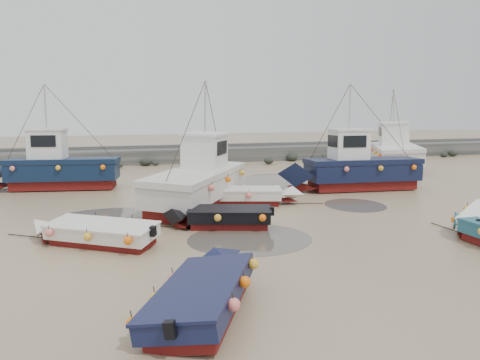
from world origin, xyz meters
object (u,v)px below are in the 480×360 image
at_px(dinghy_4, 221,215).
at_px(dinghy_5, 256,194).
at_px(cabin_boat_2, 353,167).
at_px(cabin_boat_0, 53,167).
at_px(person, 205,203).
at_px(cabin_boat_3, 395,151).
at_px(dinghy_0, 94,230).
at_px(cabin_boat_1, 201,179).
at_px(dinghy_1, 208,289).

xyz_separation_m(dinghy_4, dinghy_5, (2.67, 4.01, 0.00)).
bearing_deg(cabin_boat_2, cabin_boat_0, 78.54).
xyz_separation_m(cabin_boat_2, person, (-9.24, -1.54, -1.35)).
distance_m(dinghy_4, cabin_boat_3, 22.63).
bearing_deg(cabin_boat_0, dinghy_5, -116.29).
distance_m(dinghy_5, cabin_boat_3, 18.06).
relative_size(dinghy_0, cabin_boat_2, 0.59).
relative_size(dinghy_0, person, 3.44).
height_order(cabin_boat_0, cabin_boat_2, same).
relative_size(dinghy_0, dinghy_4, 1.03).
relative_size(cabin_boat_1, cabin_boat_3, 1.00).
bearing_deg(cabin_boat_1, cabin_boat_3, 60.49).
bearing_deg(cabin_boat_1, cabin_boat_0, 171.41).
distance_m(dinghy_5, cabin_boat_1, 2.89).
height_order(dinghy_1, cabin_boat_1, cabin_boat_1).
bearing_deg(cabin_boat_1, cabin_boat_2, 42.26).
height_order(dinghy_5, cabin_boat_2, cabin_boat_2).
bearing_deg(person, cabin_boat_1, 33.92).
distance_m(cabin_boat_2, person, 9.47).
height_order(dinghy_4, cabin_boat_0, cabin_boat_0).
relative_size(dinghy_5, cabin_boat_2, 0.56).
xyz_separation_m(cabin_boat_0, cabin_boat_1, (7.90, -6.51, -0.05)).
xyz_separation_m(dinghy_5, cabin_boat_0, (-10.61, 7.13, 0.81)).
relative_size(dinghy_0, dinghy_5, 1.05).
height_order(cabin_boat_1, cabin_boat_2, same).
bearing_deg(cabin_boat_2, cabin_boat_1, 104.73).
bearing_deg(dinghy_1, cabin_boat_2, 76.26).
bearing_deg(dinghy_5, cabin_boat_0, -110.24).
bearing_deg(dinghy_0, dinghy_5, -24.65).
bearing_deg(cabin_boat_1, person, 86.93).
bearing_deg(cabin_boat_1, dinghy_5, 18.00).
relative_size(dinghy_1, person, 3.77).
bearing_deg(cabin_boat_3, dinghy_4, -117.18).
relative_size(dinghy_1, cabin_boat_2, 0.65).
xyz_separation_m(dinghy_0, cabin_boat_1, (4.97, 5.77, 0.77)).
height_order(dinghy_5, cabin_boat_1, cabin_boat_1).
relative_size(cabin_boat_0, cabin_boat_1, 0.95).
bearing_deg(cabin_boat_2, dinghy_0, 121.35).
distance_m(cabin_boat_1, cabin_boat_3, 20.00).
bearing_deg(cabin_boat_3, cabin_boat_1, -127.49).
height_order(cabin_boat_2, person, cabin_boat_2).
distance_m(dinghy_0, cabin_boat_0, 12.65).
bearing_deg(dinghy_0, cabin_boat_0, 44.93).
bearing_deg(dinghy_5, cabin_boat_1, -89.25).
height_order(dinghy_5, cabin_boat_0, cabin_boat_0).
distance_m(dinghy_0, dinghy_5, 9.25).
height_order(dinghy_4, cabin_boat_3, cabin_boat_3).
distance_m(cabin_boat_0, cabin_boat_3, 25.52).
height_order(dinghy_0, cabin_boat_3, cabin_boat_3).
bearing_deg(dinghy_4, person, 12.50).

